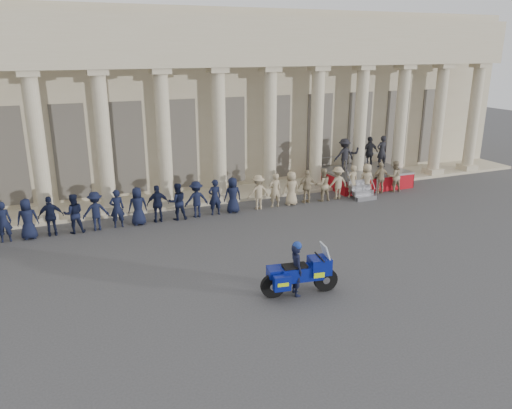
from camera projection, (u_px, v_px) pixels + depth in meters
The scene contains 6 objects.
ground at pixel (261, 270), 16.72m from camera, with size 90.00×90.00×0.00m, color #39393B.
building at pixel (159, 95), 28.33m from camera, with size 40.00×12.50×9.00m.
officer_rank at pixel (198, 199), 21.78m from camera, with size 21.54×0.61×1.62m.
reviewing_stand at pixel (361, 161), 26.54m from camera, with size 4.23×4.06×2.59m.
motorcycle at pixel (300, 273), 14.94m from camera, with size 2.41×1.08×1.55m.
rider at pixel (296, 268), 14.85m from camera, with size 0.47×0.64×1.72m.
Camera 1 is at (-6.04, -14.03, 7.15)m, focal length 35.00 mm.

